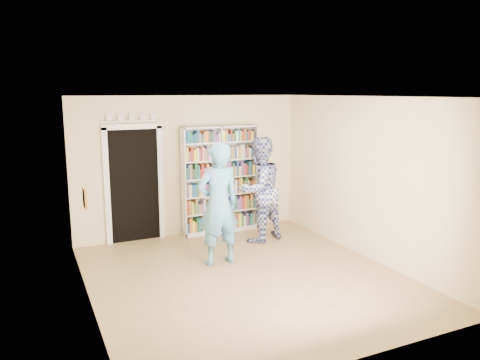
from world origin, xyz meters
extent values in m
plane|color=olive|center=(0.00, 0.00, 0.00)|extent=(5.00, 5.00, 0.00)
plane|color=white|center=(0.00, 0.00, 2.70)|extent=(5.00, 5.00, 0.00)
plane|color=beige|center=(0.00, 2.50, 1.35)|extent=(4.50, 0.00, 4.50)
plane|color=beige|center=(-2.25, 0.00, 1.35)|extent=(0.00, 5.00, 5.00)
plane|color=beige|center=(2.25, 0.00, 1.35)|extent=(0.00, 5.00, 5.00)
cube|color=white|center=(0.56, 2.34, 1.06)|extent=(1.54, 0.29, 2.11)
cube|color=white|center=(0.56, 2.34, 1.06)|extent=(0.02, 0.29, 2.11)
cube|color=black|center=(-1.10, 2.48, 1.05)|extent=(0.90, 0.03, 2.10)
cube|color=white|center=(-1.60, 2.47, 1.05)|extent=(0.10, 0.06, 2.20)
cube|color=white|center=(-0.60, 2.47, 1.05)|extent=(0.10, 0.06, 2.20)
cube|color=white|center=(-1.10, 2.47, 2.15)|extent=(1.10, 0.06, 0.10)
cube|color=white|center=(-1.10, 2.46, 2.25)|extent=(1.10, 0.08, 0.02)
cube|color=brown|center=(-2.23, 0.20, 1.40)|extent=(0.03, 0.25, 0.25)
imported|color=#5694C0|center=(-0.14, 0.70, 1.00)|extent=(0.75, 0.52, 1.99)
imported|color=navy|center=(1.01, 1.51, 0.98)|extent=(1.12, 0.98, 1.96)
cube|color=white|center=(1.13, 1.23, 0.90)|extent=(0.19, 0.03, 0.27)
camera|label=1|loc=(-2.89, -6.05, 2.78)|focal=35.00mm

